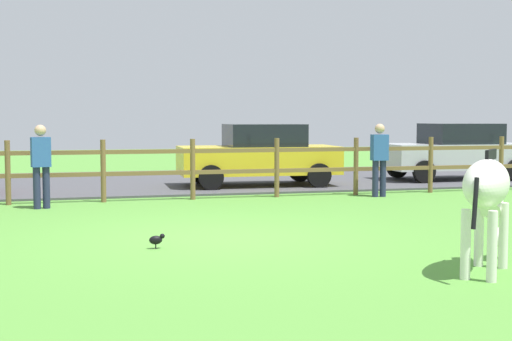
{
  "coord_description": "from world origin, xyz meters",
  "views": [
    {
      "loc": [
        -2.23,
        -10.33,
        1.79
      ],
      "look_at": [
        0.71,
        0.83,
        0.93
      ],
      "focal_mm": 50.38,
      "sensor_mm": 36.0,
      "label": 1
    }
  ],
  "objects": [
    {
      "name": "ground_plane",
      "position": [
        0.0,
        0.0,
        0.0
      ],
      "size": [
        60.0,
        60.0,
        0.0
      ],
      "primitive_type": "plane",
      "color": "#549338"
    },
    {
      "name": "parking_asphalt",
      "position": [
        0.0,
        9.3,
        0.03
      ],
      "size": [
        28.0,
        7.4,
        0.05
      ],
      "primitive_type": "cube",
      "color": "#47474C",
      "rests_on": "ground_plane"
    },
    {
      "name": "paddock_fence",
      "position": [
        -0.55,
        5.0,
        0.75
      ],
      "size": [
        21.0,
        0.11,
        1.32
      ],
      "color": "brown",
      "rests_on": "ground_plane"
    },
    {
      "name": "zebra",
      "position": [
        2.42,
        -3.1,
        0.93
      ],
      "size": [
        1.45,
        1.55,
        1.41
      ],
      "color": "white",
      "rests_on": "ground_plane"
    },
    {
      "name": "crow_on_grass",
      "position": [
        -1.08,
        -0.65,
        0.13
      ],
      "size": [
        0.22,
        0.1,
        0.2
      ],
      "color": "black",
      "rests_on": "ground_plane"
    },
    {
      "name": "parked_car_silver",
      "position": [
        8.29,
        7.59,
        0.84
      ],
      "size": [
        4.05,
        1.98,
        1.56
      ],
      "color": "#B7BABF",
      "rests_on": "parking_asphalt"
    },
    {
      "name": "parked_car_yellow",
      "position": [
        2.5,
        7.26,
        0.84
      ],
      "size": [
        4.06,
        2.0,
        1.56
      ],
      "color": "yellow",
      "rests_on": "parking_asphalt"
    },
    {
      "name": "visitor_left_of_tree",
      "position": [
        -2.73,
        4.21,
        0.91
      ],
      "size": [
        0.4,
        0.29,
        1.64
      ],
      "color": "#232847",
      "rests_on": "ground_plane"
    },
    {
      "name": "visitor_right_of_tree",
      "position": [
        4.54,
        4.48,
        0.91
      ],
      "size": [
        0.37,
        0.23,
        1.64
      ],
      "color": "#232847",
      "rests_on": "ground_plane"
    }
  ]
}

